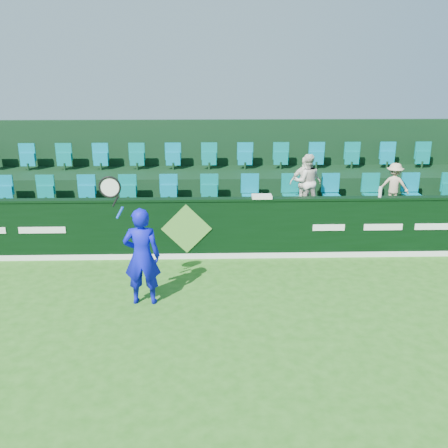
{
  "coord_description": "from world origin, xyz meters",
  "views": [
    {
      "loc": [
        0.52,
        -6.37,
        4.08
      ],
      "look_at": [
        0.78,
        2.8,
        1.15
      ],
      "focal_mm": 40.0,
      "sensor_mm": 36.0,
      "label": 1
    }
  ],
  "objects_px": {
    "tennis_player": "(142,256)",
    "drinks_bottle": "(380,192)",
    "spectator_right": "(394,185)",
    "towel": "(262,196)",
    "spectator_middle": "(305,183)",
    "spectator_left": "(307,181)"
  },
  "relations": [
    {
      "from": "tennis_player",
      "to": "drinks_bottle",
      "type": "xyz_separation_m",
      "value": [
        4.89,
        2.2,
        0.57
      ]
    },
    {
      "from": "spectator_right",
      "to": "drinks_bottle",
      "type": "xyz_separation_m",
      "value": [
        -0.71,
        -1.12,
        0.13
      ]
    },
    {
      "from": "towel",
      "to": "drinks_bottle",
      "type": "bearing_deg",
      "value": 0.0
    },
    {
      "from": "spectator_right",
      "to": "towel",
      "type": "bearing_deg",
      "value": 38.94
    },
    {
      "from": "spectator_middle",
      "to": "spectator_right",
      "type": "relative_size",
      "value": 1.16
    },
    {
      "from": "towel",
      "to": "drinks_bottle",
      "type": "distance_m",
      "value": 2.57
    },
    {
      "from": "spectator_middle",
      "to": "drinks_bottle",
      "type": "relative_size",
      "value": 5.36
    },
    {
      "from": "tennis_player",
      "to": "spectator_middle",
      "type": "xyz_separation_m",
      "value": [
        3.47,
        3.32,
        0.53
      ]
    },
    {
      "from": "tennis_player",
      "to": "spectator_left",
      "type": "bearing_deg",
      "value": 43.43
    },
    {
      "from": "spectator_middle",
      "to": "drinks_bottle",
      "type": "height_order",
      "value": "spectator_middle"
    },
    {
      "from": "spectator_middle",
      "to": "towel",
      "type": "xyz_separation_m",
      "value": [
        -1.15,
        -1.12,
        -0.04
      ]
    },
    {
      "from": "spectator_left",
      "to": "towel",
      "type": "xyz_separation_m",
      "value": [
        -1.18,
        -1.12,
        -0.07
      ]
    },
    {
      "from": "spectator_left",
      "to": "spectator_right",
      "type": "xyz_separation_m",
      "value": [
        2.1,
        0.0,
        -0.11
      ]
    },
    {
      "from": "tennis_player",
      "to": "towel",
      "type": "bearing_deg",
      "value": 43.4
    },
    {
      "from": "tennis_player",
      "to": "spectator_left",
      "type": "height_order",
      "value": "tennis_player"
    },
    {
      "from": "spectator_right",
      "to": "drinks_bottle",
      "type": "distance_m",
      "value": 1.33
    },
    {
      "from": "spectator_middle",
      "to": "towel",
      "type": "height_order",
      "value": "spectator_middle"
    },
    {
      "from": "drinks_bottle",
      "to": "spectator_left",
      "type": "bearing_deg",
      "value": 141.08
    },
    {
      "from": "spectator_middle",
      "to": "spectator_left",
      "type": "bearing_deg",
      "value": -178.48
    },
    {
      "from": "towel",
      "to": "drinks_bottle",
      "type": "xyz_separation_m",
      "value": [
        2.57,
        0.0,
        0.08
      ]
    },
    {
      "from": "spectator_right",
      "to": "towel",
      "type": "xyz_separation_m",
      "value": [
        -3.28,
        -1.12,
        0.04
      ]
    },
    {
      "from": "tennis_player",
      "to": "drinks_bottle",
      "type": "height_order",
      "value": "tennis_player"
    }
  ]
}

